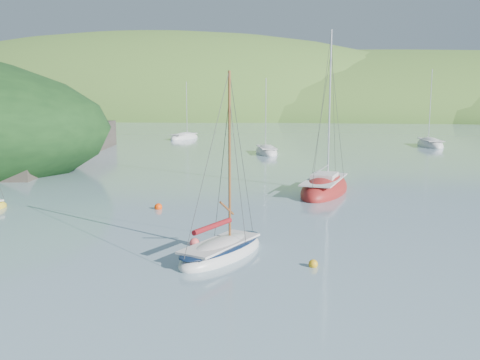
% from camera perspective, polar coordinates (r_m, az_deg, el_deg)
% --- Properties ---
extents(ground, '(700.00, 700.00, 0.00)m').
position_cam_1_polar(ground, '(23.11, 0.39, -9.09)').
color(ground, slate).
rests_on(ground, ground).
extents(shoreline_hills, '(690.00, 135.00, 56.00)m').
position_cam_1_polar(shoreline_hills, '(194.69, 5.51, 6.96)').
color(shoreline_hills, '#426E29').
rests_on(shoreline_hills, ground).
extents(daysailer_white, '(4.15, 6.14, 8.86)m').
position_cam_1_polar(daysailer_white, '(24.38, -1.98, -7.61)').
color(daysailer_white, silver).
rests_on(daysailer_white, ground).
extents(sloop_red, '(4.65, 9.15, 12.92)m').
position_cam_1_polar(sloop_red, '(40.25, 9.01, -0.99)').
color(sloop_red, maroon).
rests_on(sloop_red, ground).
extents(distant_sloop_a, '(4.21, 7.42, 10.02)m').
position_cam_1_polar(distant_sloop_a, '(65.93, 2.84, 2.97)').
color(distant_sloop_a, silver).
rests_on(distant_sloop_a, ground).
extents(distant_sloop_b, '(3.59, 8.41, 11.68)m').
position_cam_1_polar(distant_sloop_b, '(79.86, 19.61, 3.55)').
color(distant_sloop_b, silver).
rests_on(distant_sloop_b, ground).
extents(distant_sloop_c, '(4.59, 7.48, 10.07)m').
position_cam_1_polar(distant_sloop_c, '(88.08, -5.96, 4.48)').
color(distant_sloop_c, silver).
rests_on(distant_sloop_c, ground).
extents(mooring_buoys, '(20.53, 10.50, 0.50)m').
position_cam_1_polar(mooring_buoys, '(28.44, 0.44, -5.34)').
color(mooring_buoys, gold).
rests_on(mooring_buoys, ground).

